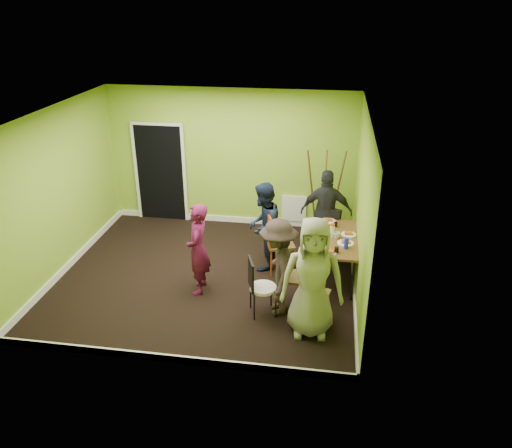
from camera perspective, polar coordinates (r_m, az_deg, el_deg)
The scene contains 28 objects.
ground at distance 8.70m, azimuth -5.58°, elevation -5.87°, with size 5.00×5.00×0.00m, color black.
room_walls at distance 8.28m, azimuth -5.95°, elevation 0.17°, with size 5.04×4.54×2.82m.
dining_table at distance 8.40m, azimuth 8.43°, elevation -1.80°, with size 0.90×1.50×0.75m.
chair_left_far at distance 8.54m, azimuth 2.22°, elevation -1.71°, with size 0.56×0.56×1.08m.
chair_left_near at distance 7.68m, azimuth 3.45°, elevation -5.37°, with size 0.43×0.43×1.01m.
chair_back_end at distance 9.12m, azimuth 8.32°, elevation 0.10°, with size 0.51×0.54×0.91m.
chair_front_end at distance 7.34m, azimuth 6.73°, elevation -7.67°, with size 0.45×0.45×0.90m.
chair_bentwood at distance 7.45m, azimuth 0.31°, elevation -6.89°, with size 0.46×0.45×0.92m.
easel at distance 9.64m, azimuth 7.80°, elevation 3.25°, with size 0.74×0.69×1.84m.
plate_near_left at distance 8.69m, azimuth 6.81°, elevation -0.30°, with size 0.24×0.24×0.01m, color white.
plate_near_right at distance 8.00m, azimuth 6.12°, elevation -2.63°, with size 0.24×0.24×0.01m, color white.
plate_far_back at distance 8.94m, azimuth 8.26°, elevation 0.35°, with size 0.26×0.26×0.01m, color white.
plate_far_front at distance 7.87m, azimuth 8.43°, elevation -3.25°, with size 0.21×0.21×0.01m, color white.
plate_wall_back at distance 8.50m, azimuth 10.52°, elevation -1.18°, with size 0.25×0.25×0.01m, color white.
plate_wall_front at distance 8.20m, azimuth 10.20°, elevation -2.16°, with size 0.27×0.27×0.01m, color white.
thermos at distance 8.34m, azimuth 8.71°, elevation -0.82°, with size 0.07×0.07×0.21m, color white.
blue_bottle at distance 8.00m, azimuth 10.27°, elevation -2.18°, with size 0.07×0.07×0.19m, color #1C27D5.
orange_bottle at distance 8.59m, azimuth 7.99°, elevation -0.45°, with size 0.04×0.04×0.08m, color #D14813.
glass_mid at distance 8.49m, azimuth 7.21°, elevation -0.68°, with size 0.07×0.07×0.09m, color black.
glass_back at distance 8.73m, azimuth 9.09°, elevation -0.05°, with size 0.06×0.06×0.09m, color black.
glass_front at distance 7.88m, azimuth 9.18°, elevation -2.94°, with size 0.07×0.07×0.09m, color black.
cup_a at distance 8.17m, azimuth 7.07°, elevation -1.69°, with size 0.14×0.14×0.11m, color white.
cup_b at distance 8.33m, azimuth 9.17°, elevation -1.27°, with size 0.11×0.11×0.10m, color white.
person_standing at distance 7.94m, azimuth -6.64°, elevation -2.86°, with size 0.55×0.36×1.52m, color #560E34.
person_left_far at distance 8.57m, azimuth 0.85°, elevation -0.30°, with size 0.76×0.59×1.56m, color #141B32.
person_left_near at distance 7.37m, azimuth 2.53°, elevation -5.00°, with size 0.98×0.57×1.52m, color black.
person_back_end at distance 9.18m, azimuth 8.04°, elevation 1.35°, with size 0.94×0.39×1.60m, color black.
person_front_end at distance 6.91m, azimuth 6.46°, elevation -6.16°, with size 0.87×0.57×1.78m, color gray.
Camera 1 is at (1.95, -7.21, 4.46)m, focal length 35.00 mm.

